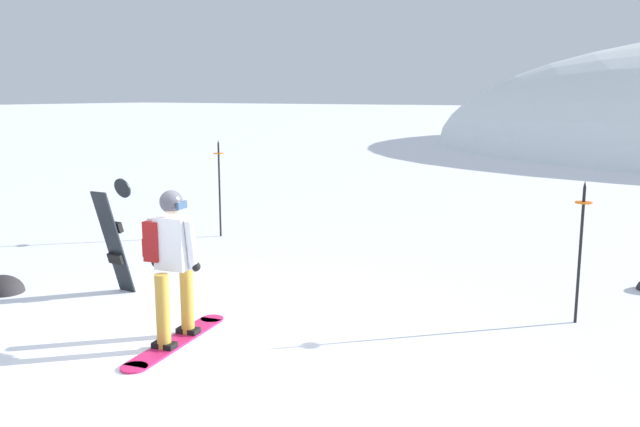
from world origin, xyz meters
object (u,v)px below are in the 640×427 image
object	(u,v)px
spare_snowboard	(115,237)
rock_dark	(2,292)
piste_marker_near	(581,242)
snowboarder_main	(171,262)
piste_marker_far	(219,182)

from	to	relation	value
spare_snowboard	rock_dark	size ratio (longest dim) A/B	2.42
spare_snowboard	rock_dark	xyz separation A→B (m)	(-1.50, -0.73, -0.81)
spare_snowboard	rock_dark	distance (m)	1.85
piste_marker_near	spare_snowboard	bearing A→B (deg)	-160.95
snowboarder_main	spare_snowboard	size ratio (longest dim) A/B	1.14
piste_marker_far	spare_snowboard	bearing A→B (deg)	-72.72
snowboarder_main	rock_dark	size ratio (longest dim) A/B	2.75
spare_snowboard	rock_dark	bearing A→B (deg)	-153.94
piste_marker_near	piste_marker_far	distance (m)	7.05
spare_snowboard	snowboarder_main	bearing A→B (deg)	-26.71
piste_marker_far	rock_dark	size ratio (longest dim) A/B	2.83
spare_snowboard	piste_marker_far	xyz separation A→B (m)	(-1.15, 3.71, 0.26)
piste_marker_far	snowboarder_main	bearing A→B (deg)	-56.77
rock_dark	piste_marker_near	bearing A→B (deg)	20.57
piste_marker_far	rock_dark	bearing A→B (deg)	-94.42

